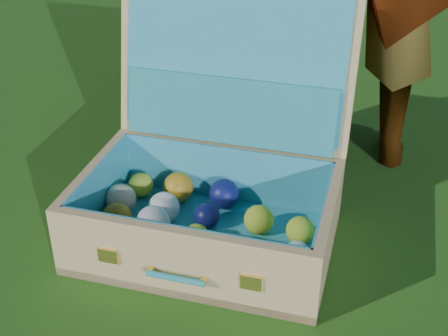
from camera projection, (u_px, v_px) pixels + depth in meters
ground at (99, 262)px, 1.51m from camera, size 60.00×60.00×0.00m
suitcase at (213, 171)px, 1.56m from camera, size 0.74×0.68×0.58m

